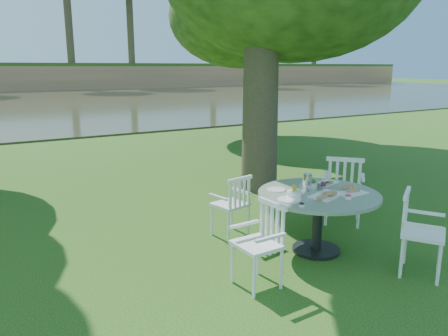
% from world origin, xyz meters
% --- Properties ---
extents(ground, '(140.00, 140.00, 0.00)m').
position_xyz_m(ground, '(0.00, 0.00, 0.00)').
color(ground, '#183E0C').
rests_on(ground, ground).
extents(table, '(1.40, 1.40, 0.73)m').
position_xyz_m(table, '(0.56, -0.99, 0.59)').
color(table, black).
rests_on(table, ground).
extents(chair_ne, '(0.67, 0.67, 0.97)m').
position_xyz_m(chair_ne, '(1.49, -0.50, 0.57)').
color(chair_ne, white).
rests_on(chair_ne, ground).
extents(chair_nw, '(0.47, 0.45, 0.81)m').
position_xyz_m(chair_nw, '(-0.03, -0.10, 0.47)').
color(chair_nw, white).
rests_on(chair_nw, ground).
extents(chair_sw, '(0.41, 0.44, 0.84)m').
position_xyz_m(chair_sw, '(-0.45, -1.31, 0.50)').
color(chair_sw, white).
rests_on(chair_sw, ground).
extents(chair_se, '(0.60, 0.59, 0.88)m').
position_xyz_m(chair_se, '(1.05, -1.93, 0.52)').
color(chair_se, white).
rests_on(chair_se, ground).
extents(tableware, '(1.15, 0.84, 0.22)m').
position_xyz_m(tableware, '(0.52, -0.94, 0.77)').
color(tableware, white).
rests_on(tableware, table).
extents(river, '(100.00, 28.00, 0.12)m').
position_xyz_m(river, '(0.00, 23.00, 0.00)').
color(river, '#31331E').
rests_on(river, ground).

